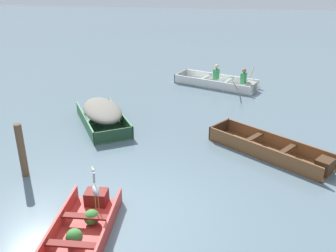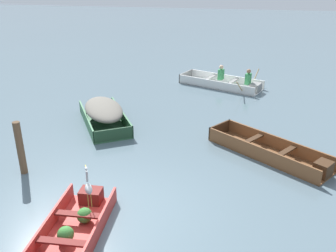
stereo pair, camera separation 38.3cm
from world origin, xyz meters
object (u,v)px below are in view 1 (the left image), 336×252
at_px(dinghy_red_foreground, 82,230).
at_px(skiff_wooden_brown_near_moored, 273,151).
at_px(mooring_post, 22,151).
at_px(skiff_green_mid_moored, 102,112).
at_px(rowboat_white_with_crew, 221,82).
at_px(heron_on_dinghy, 96,189).

relative_size(dinghy_red_foreground, skiff_wooden_brown_near_moored, 0.81).
height_order(dinghy_red_foreground, mooring_post, mooring_post).
xyz_separation_m(skiff_green_mid_moored, rowboat_white_with_crew, (3.73, 4.78, -0.24)).
distance_m(skiff_wooden_brown_near_moored, skiff_green_mid_moored, 5.50).
xyz_separation_m(skiff_wooden_brown_near_moored, heron_on_dinghy, (-3.82, -3.56, 0.68)).
distance_m(rowboat_white_with_crew, heron_on_dinghy, 10.00).
relative_size(skiff_wooden_brown_near_moored, skiff_green_mid_moored, 1.09).
bearing_deg(rowboat_white_with_crew, dinghy_red_foreground, -103.47).
bearing_deg(skiff_green_mid_moored, mooring_post, -104.94).
bearing_deg(rowboat_white_with_crew, mooring_post, -119.56).
bearing_deg(skiff_wooden_brown_near_moored, heron_on_dinghy, -137.02).
bearing_deg(rowboat_white_with_crew, skiff_wooden_brown_near_moored, -75.62).
xyz_separation_m(rowboat_white_with_crew, mooring_post, (-4.64, -8.18, 0.51)).
relative_size(skiff_green_mid_moored, mooring_post, 2.22).
height_order(rowboat_white_with_crew, mooring_post, mooring_post).
height_order(dinghy_red_foreground, skiff_green_mid_moored, skiff_green_mid_moored).
bearing_deg(skiff_wooden_brown_near_moored, dinghy_red_foreground, -135.20).
xyz_separation_m(skiff_wooden_brown_near_moored, rowboat_white_with_crew, (-1.58, 6.16, 0.04)).
distance_m(skiff_wooden_brown_near_moored, mooring_post, 6.56).
relative_size(skiff_green_mid_moored, heron_on_dinghy, 3.67).
xyz_separation_m(dinghy_red_foreground, rowboat_white_with_crew, (2.43, 10.14, 0.05)).
relative_size(rowboat_white_with_crew, heron_on_dinghy, 4.39).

